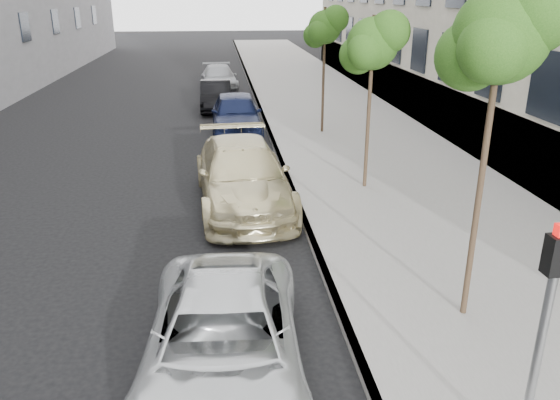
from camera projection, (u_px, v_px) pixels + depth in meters
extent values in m
plane|color=black|center=(285.00, 394.00, 7.49)|extent=(160.00, 160.00, 0.00)
cube|color=gray|center=(310.00, 92.00, 30.22)|extent=(6.40, 72.00, 0.14)
cube|color=#9E9B93|center=(254.00, 93.00, 29.90)|extent=(0.15, 72.00, 0.14)
cylinder|color=#38281C|center=(483.00, 165.00, 8.26)|extent=(0.10, 0.10, 5.17)
sphere|color=#1E4D13|center=(501.00, 35.00, 7.59)|extent=(1.36, 1.36, 1.36)
sphere|color=#1E4D13|center=(536.00, 13.00, 7.33)|extent=(1.09, 1.09, 1.09)
sphere|color=#1E4D13|center=(470.00, 56.00, 7.90)|extent=(1.02, 1.02, 1.02)
cylinder|color=#38281C|center=(369.00, 105.00, 14.41)|extent=(0.10, 0.10, 4.53)
sphere|color=#1E4D13|center=(373.00, 44.00, 13.86)|extent=(1.32, 1.32, 1.32)
sphere|color=#1E4D13|center=(389.00, 32.00, 13.60)|extent=(1.06, 1.06, 1.06)
sphere|color=#1E4D13|center=(358.00, 55.00, 14.16)|extent=(0.99, 0.99, 0.99)
cylinder|color=#38281C|center=(324.00, 72.00, 20.44)|extent=(0.10, 0.10, 4.58)
sphere|color=#1E4D13|center=(325.00, 27.00, 19.88)|extent=(1.21, 1.21, 1.21)
sphere|color=#1E4D13|center=(336.00, 19.00, 19.63)|extent=(0.97, 0.97, 0.97)
sphere|color=#1E4D13|center=(315.00, 35.00, 20.19)|extent=(0.91, 0.91, 0.91)
cylinder|color=#939699|center=(535.00, 371.00, 5.90)|extent=(0.10, 0.10, 2.37)
cube|color=black|center=(558.00, 255.00, 5.41)|extent=(0.24, 0.18, 0.42)
imported|color=silver|center=(223.00, 342.00, 7.51)|extent=(2.45, 4.85, 1.32)
imported|color=beige|center=(243.00, 175.00, 13.97)|extent=(2.60, 5.68, 1.61)
imported|color=#111838|center=(236.00, 114.00, 21.13)|extent=(1.89, 4.68, 1.60)
imported|color=black|center=(216.00, 96.00, 25.71)|extent=(1.42, 4.04, 1.33)
imported|color=gray|center=(219.00, 78.00, 30.83)|extent=(2.20, 4.85, 1.38)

